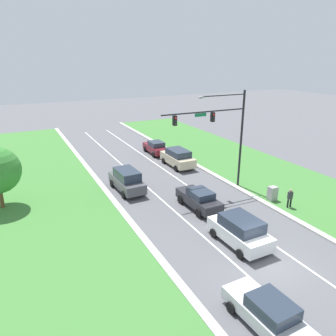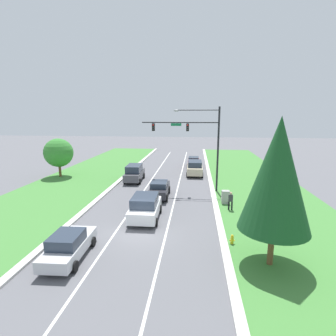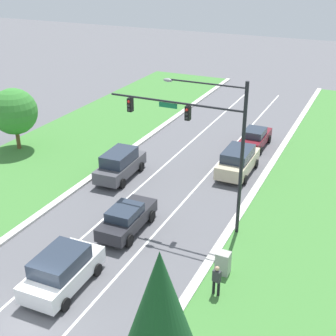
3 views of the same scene
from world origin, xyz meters
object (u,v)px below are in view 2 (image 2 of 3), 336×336
Objects in this scene: pedestrian at (231,200)px; traffic_signal_mast at (197,136)px; utility_cabinet at (225,197)px; burgundy_sedan at (194,162)px; oak_near_left_tree at (59,153)px; charcoal_sedan at (159,189)px; conifer_near_right_tree at (277,175)px; champagne_suv at (195,168)px; graphite_suv at (134,173)px; white_suv at (145,207)px; silver_sedan at (69,245)px; fire_hydrant at (232,240)px.

traffic_signal_mast is at bearing -52.89° from pedestrian.
utility_cabinet is at bearing -71.82° from pedestrian.
burgundy_sedan is 0.88× the size of oak_near_left_tree.
charcoal_sedan is 6.57m from utility_cabinet.
utility_cabinet is at bearing 97.75° from conifer_near_right_tree.
champagne_suv reaches higher than charcoal_sedan.
utility_cabinet is 0.76× the size of pedestrian.
charcoal_sedan is 7.25m from graphite_suv.
graphite_suv is at bearing -126.12° from burgundy_sedan.
white_suv is 7.42m from pedestrian.
champagne_suv reaches higher than pedestrian.
silver_sedan is (-7.32, -14.46, -5.15)m from traffic_signal_mast.
conifer_near_right_tree is (1.77, -2.12, 4.79)m from fire_hydrant.
silver_sedan is 7.04m from white_suv.
oak_near_left_tree is (-13.98, 12.85, 2.27)m from white_suv.
fire_hydrant is at bearing -92.98° from utility_cabinet.
oak_near_left_tree is (-20.71, 8.65, 2.61)m from utility_cabinet.
white_suv is 2.70× the size of pedestrian.
silver_sedan is 2.69× the size of pedestrian.
burgundy_sedan is 2.68× the size of pedestrian.
traffic_signal_mast reaches higher than pedestrian.
graphite_suv is at bearing 89.00° from silver_sedan.
oak_near_left_tree is at bearing 152.33° from charcoal_sedan.
graphite_suv reaches higher than utility_cabinet.
oak_near_left_tree reaches higher than utility_cabinet.
utility_cabinet is at bearing -38.40° from graphite_suv.
conifer_near_right_tree reaches higher than oak_near_left_tree.
conifer_near_right_tree reaches higher than burgundy_sedan.
utility_cabinet is 11.03m from conifer_near_right_tree.
silver_sedan is 22.02m from oak_near_left_tree.
oak_near_left_tree is at bearing -153.25° from burgundy_sedan.
utility_cabinet is at bearing -79.34° from burgundy_sedan.
silver_sedan is 9.95m from fire_hydrant.
white_suv is at bearing 144.45° from conifer_near_right_tree.
charcoal_sedan is at bearing -145.83° from traffic_signal_mast.
charcoal_sedan is 1.02× the size of burgundy_sedan.
graphite_suv is 2.91× the size of pedestrian.
conifer_near_right_tree reaches higher than white_suv.
charcoal_sedan is 2.73× the size of pedestrian.
traffic_signal_mast is at bearing -87.71° from burgundy_sedan.
pedestrian is at bearing -26.88° from charcoal_sedan.
burgundy_sedan is at bearing 51.09° from graphite_suv.
champagne_suv reaches higher than burgundy_sedan.
champagne_suv is at bearing -67.02° from pedestrian.
champagne_suv is 22.57m from conifer_near_right_tree.
champagne_suv reaches higher than fire_hydrant.
graphite_suv is (-7.48, -4.23, 0.04)m from champagne_suv.
burgundy_sedan is 12.18m from graphite_suv.
graphite_suv is at bearing 143.91° from utility_cabinet.
traffic_signal_mast is 1.98× the size of silver_sedan.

